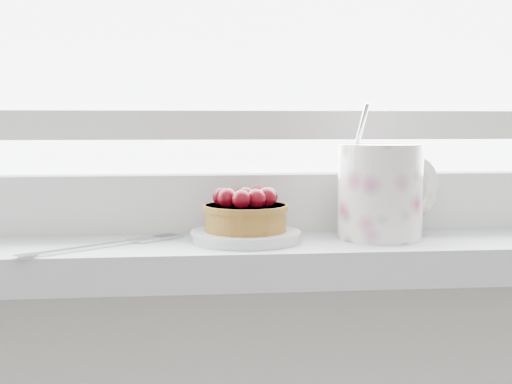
{
  "coord_description": "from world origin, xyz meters",
  "views": [
    {
      "loc": [
        -0.06,
        1.09,
        1.07
      ],
      "look_at": [
        0.02,
        1.88,
        1.0
      ],
      "focal_mm": 50.0,
      "sensor_mm": 36.0,
      "label": 1
    }
  ],
  "objects": [
    {
      "name": "floral_mug",
      "position": [
        0.17,
        1.89,
        1.0
      ],
      "size": [
        0.15,
        0.13,
        0.16
      ],
      "color": "silver",
      "rests_on": "windowsill"
    },
    {
      "name": "raspberry_tart",
      "position": [
        0.01,
        1.88,
        0.97
      ],
      "size": [
        0.1,
        0.1,
        0.05
      ],
      "color": "brown",
      "rests_on": "saucer"
    },
    {
      "name": "fork",
      "position": [
        -0.15,
        1.86,
        0.94
      ],
      "size": [
        0.17,
        0.14,
        0.0
      ],
      "color": "silver",
      "rests_on": "windowsill"
    },
    {
      "name": "saucer",
      "position": [
        0.01,
        1.88,
        0.95
      ],
      "size": [
        0.12,
        0.12,
        0.01
      ],
      "primitive_type": "cylinder",
      "color": "silver",
      "rests_on": "windowsill"
    }
  ]
}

